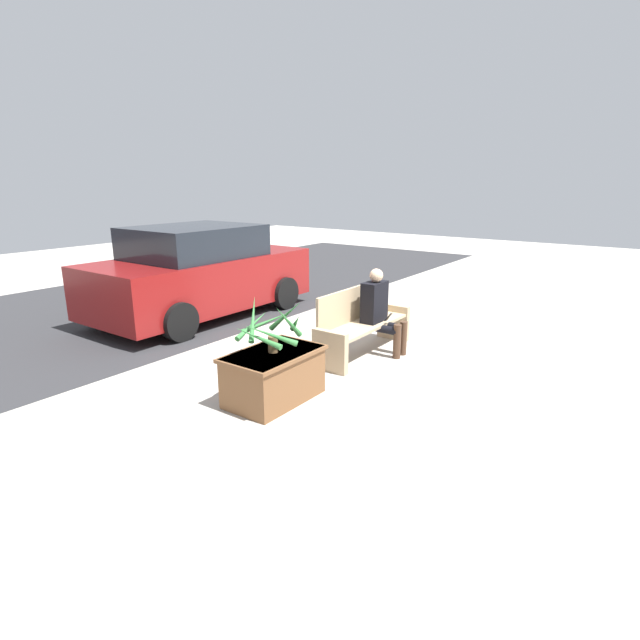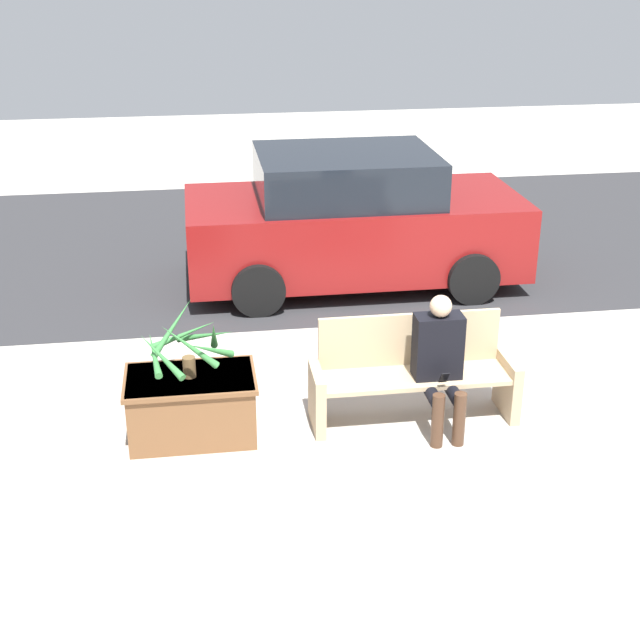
{
  "view_description": "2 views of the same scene",
  "coord_description": "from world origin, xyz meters",
  "px_view_note": "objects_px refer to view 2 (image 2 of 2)",
  "views": [
    {
      "loc": [
        -6.02,
        -3.17,
        2.33
      ],
      "look_at": [
        -0.98,
        0.48,
        0.59
      ],
      "focal_mm": 28.0,
      "sensor_mm": 36.0,
      "label": 1
    },
    {
      "loc": [
        -2.09,
        -6.42,
        3.9
      ],
      "look_at": [
        -1.07,
        0.51,
        0.87
      ],
      "focal_mm": 50.0,
      "sensor_mm": 36.0,
      "label": 2
    }
  ],
  "objects_px": {
    "person_seated": "(440,359)",
    "potted_plant": "(187,345)",
    "planter_box": "(192,404)",
    "bench": "(413,373)",
    "parked_car": "(352,221)"
  },
  "relations": [
    {
      "from": "person_seated",
      "to": "potted_plant",
      "type": "bearing_deg",
      "value": 176.19
    },
    {
      "from": "potted_plant",
      "to": "planter_box",
      "type": "bearing_deg",
      "value": -45.54
    },
    {
      "from": "bench",
      "to": "planter_box",
      "type": "distance_m",
      "value": 1.91
    },
    {
      "from": "bench",
      "to": "planter_box",
      "type": "xyz_separation_m",
      "value": [
        -1.91,
        -0.06,
        -0.12
      ]
    },
    {
      "from": "bench",
      "to": "person_seated",
      "type": "xyz_separation_m",
      "value": [
        0.18,
        -0.19,
        0.22
      ]
    },
    {
      "from": "bench",
      "to": "potted_plant",
      "type": "bearing_deg",
      "value": -178.52
    },
    {
      "from": "planter_box",
      "to": "parked_car",
      "type": "height_order",
      "value": "parked_car"
    },
    {
      "from": "person_seated",
      "to": "parked_car",
      "type": "height_order",
      "value": "parked_car"
    },
    {
      "from": "person_seated",
      "to": "planter_box",
      "type": "relative_size",
      "value": 1.09
    },
    {
      "from": "person_seated",
      "to": "planter_box",
      "type": "xyz_separation_m",
      "value": [
        -2.09,
        0.13,
        -0.34
      ]
    },
    {
      "from": "bench",
      "to": "parked_car",
      "type": "xyz_separation_m",
      "value": [
        0.07,
        3.37,
        0.35
      ]
    },
    {
      "from": "planter_box",
      "to": "person_seated",
      "type": "bearing_deg",
      "value": -3.59
    },
    {
      "from": "person_seated",
      "to": "bench",
      "type": "bearing_deg",
      "value": 133.65
    },
    {
      "from": "planter_box",
      "to": "potted_plant",
      "type": "height_order",
      "value": "potted_plant"
    },
    {
      "from": "bench",
      "to": "planter_box",
      "type": "relative_size",
      "value": 1.64
    }
  ]
}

